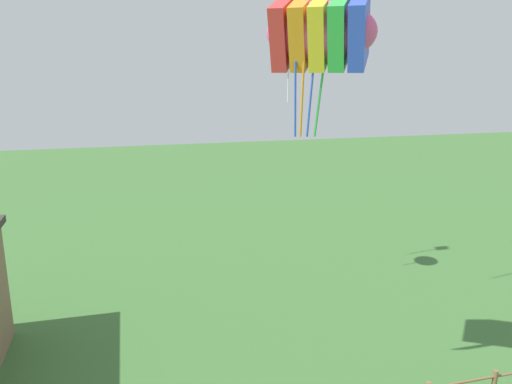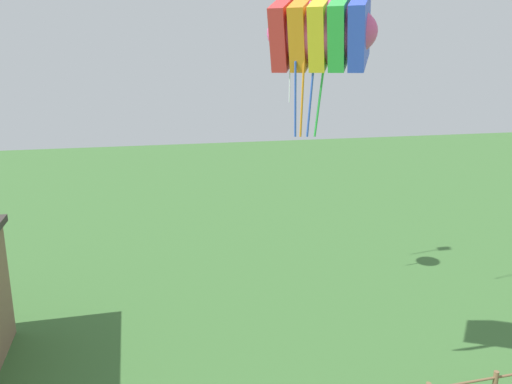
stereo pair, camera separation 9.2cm
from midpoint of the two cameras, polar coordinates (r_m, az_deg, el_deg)
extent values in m
ellipsoid|color=#E54C8C|center=(12.98, 7.65, 17.64)|extent=(3.33, 3.04, 1.90)
cube|color=red|center=(13.16, 3.45, 17.68)|extent=(1.32, 1.86, 1.94)
cube|color=orange|center=(13.06, 5.54, 17.67)|extent=(1.32, 1.86, 1.94)
cube|color=yellow|center=(12.98, 7.65, 17.64)|extent=(1.32, 1.86, 1.94)
cube|color=green|center=(12.91, 9.79, 17.58)|extent=(1.32, 1.86, 1.94)
cube|color=blue|center=(12.86, 11.95, 17.50)|extent=(1.32, 1.86, 1.94)
cylinder|color=blue|center=(12.61, 4.73, 10.44)|extent=(0.18, 0.31, 1.86)
cylinder|color=orange|center=(12.61, 5.51, 10.43)|extent=(0.10, 0.32, 1.86)
cylinder|color=blue|center=(12.65, 6.45, 10.42)|extent=(0.10, 0.32, 1.86)
cylinder|color=green|center=(12.71, 7.47, 10.40)|extent=(0.18, 0.31, 1.86)
cone|color=blue|center=(20.12, 4.05, 15.03)|extent=(1.36, 1.35, 0.34)
cylinder|color=silver|center=(20.13, 4.00, 11.94)|extent=(0.05, 0.05, 1.22)
camera|label=1|loc=(0.05, -89.79, 0.05)|focal=35.00mm
camera|label=2|loc=(0.05, 90.21, -0.05)|focal=35.00mm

